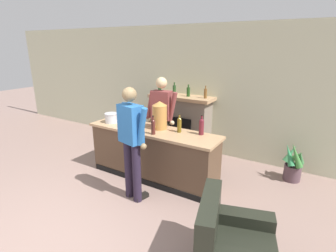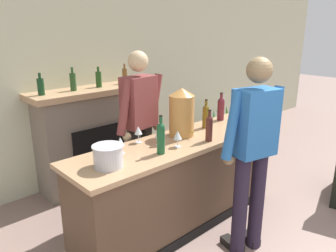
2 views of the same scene
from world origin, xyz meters
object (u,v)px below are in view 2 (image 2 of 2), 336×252
at_px(potted_plant_corner, 220,128).
at_px(wine_glass_near_bucket, 178,136).
at_px(wine_glass_by_dispenser, 138,131).
at_px(wine_glass_mid_counter, 120,142).
at_px(wine_bottle_riesling_slim, 161,137).
at_px(person_customer, 252,151).
at_px(ice_bucket_steel, 108,156).
at_px(wine_glass_front_left, 159,133).
at_px(wine_bottle_cabernet_heavy, 209,127).
at_px(wine_bottle_burgundy_dark, 206,115).
at_px(person_bartender, 140,126).
at_px(fireplace_stone, 90,137).
at_px(wine_bottle_port_short, 221,108).
at_px(copper_dispenser, 182,112).

xyz_separation_m(potted_plant_corner, wine_glass_near_bucket, (-2.35, -1.33, 0.72)).
bearing_deg(wine_glass_by_dispenser, wine_glass_mid_counter, -157.65).
xyz_separation_m(wine_bottle_riesling_slim, wine_glass_near_bucket, (0.22, 0.02, -0.04)).
bearing_deg(wine_glass_mid_counter, wine_glass_near_bucket, -24.58).
relative_size(person_customer, ice_bucket_steel, 7.13).
bearing_deg(ice_bucket_steel, wine_glass_front_left, 8.89).
xyz_separation_m(person_customer, wine_bottle_cabernet_heavy, (0.04, 0.51, 0.08)).
height_order(wine_glass_front_left, wine_glass_mid_counter, wine_glass_front_left).
distance_m(person_customer, wine_bottle_cabernet_heavy, 0.52).
relative_size(ice_bucket_steel, wine_glass_front_left, 1.46).
xyz_separation_m(ice_bucket_steel, wine_glass_front_left, (0.62, 0.10, 0.03)).
relative_size(wine_bottle_cabernet_heavy, wine_bottle_burgundy_dark, 0.99).
bearing_deg(person_bartender, fireplace_stone, 94.94).
relative_size(person_customer, wine_bottle_riesling_slim, 5.09).
bearing_deg(wine_bottle_burgundy_dark, ice_bucket_steel, -172.92).
distance_m(wine_bottle_port_short, wine_glass_near_bucket, 1.06).
relative_size(wine_bottle_cabernet_heavy, wine_glass_by_dispenser, 1.90).
bearing_deg(wine_glass_mid_counter, person_bartender, 36.87).
distance_m(person_customer, wine_glass_near_bucket, 0.68).
relative_size(person_customer, wine_bottle_burgundy_dark, 5.59).
distance_m(potted_plant_corner, wine_glass_front_left, 2.81).
xyz_separation_m(potted_plant_corner, wine_glass_front_left, (-2.45, -1.18, 0.73)).
distance_m(person_customer, wine_glass_by_dispenser, 1.07).
bearing_deg(wine_bottle_port_short, ice_bucket_steel, -171.76).
bearing_deg(wine_bottle_cabernet_heavy, ice_bucket_steel, 172.29).
xyz_separation_m(wine_bottle_riesling_slim, wine_glass_front_left, (0.12, 0.17, -0.03)).
bearing_deg(wine_glass_near_bucket, wine_bottle_burgundy_dark, 19.00).
distance_m(ice_bucket_steel, wine_glass_near_bucket, 0.72).
height_order(wine_glass_front_left, wine_glass_near_bucket, wine_glass_front_left).
bearing_deg(wine_bottle_riesling_slim, potted_plant_corner, 27.64).
distance_m(potted_plant_corner, wine_bottle_port_short, 1.85).
distance_m(potted_plant_corner, ice_bucket_steel, 3.39).
bearing_deg(wine_glass_near_bucket, wine_glass_front_left, 122.41).
bearing_deg(copper_dispenser, wine_glass_front_left, -170.10).
xyz_separation_m(fireplace_stone, wine_bottle_riesling_slim, (-0.18, -1.57, 0.44)).
bearing_deg(copper_dispenser, wine_bottle_burgundy_dark, 1.41).
bearing_deg(ice_bucket_steel, wine_bottle_port_short, 8.24).
relative_size(wine_bottle_riesling_slim, wine_bottle_burgundy_dark, 1.10).
height_order(wine_bottle_cabernet_heavy, wine_bottle_riesling_slim, wine_bottle_riesling_slim).
height_order(copper_dispenser, wine_glass_near_bucket, copper_dispenser).
bearing_deg(person_customer, ice_bucket_steel, 147.16).
xyz_separation_m(wine_glass_by_dispenser, wine_glass_near_bucket, (0.19, -0.34, -0.01)).
height_order(person_customer, wine_glass_near_bucket, person_customer).
distance_m(person_bartender, wine_glass_front_left, 0.49).
bearing_deg(potted_plant_corner, person_customer, -136.64).
xyz_separation_m(ice_bucket_steel, wine_bottle_port_short, (1.73, 0.25, 0.06)).
relative_size(wine_glass_front_left, wine_glass_mid_counter, 1.12).
xyz_separation_m(wine_bottle_cabernet_heavy, wine_bottle_riesling_slim, (-0.56, 0.07, 0.01)).
xyz_separation_m(wine_glass_front_left, wine_glass_mid_counter, (-0.39, 0.07, -0.01)).
bearing_deg(wine_bottle_port_short, wine_glass_by_dispenser, 178.36).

